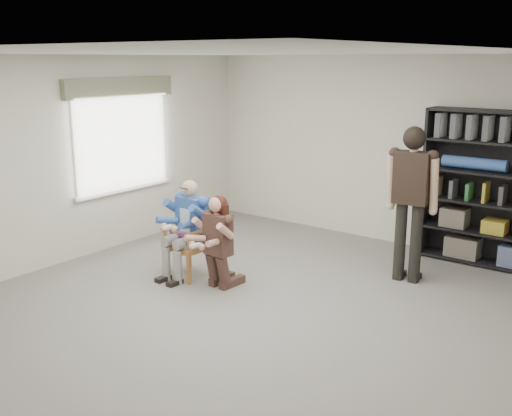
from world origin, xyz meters
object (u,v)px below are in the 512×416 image
Objects in this scene: seated_man at (188,229)px; standing_man at (410,206)px; kneeling_woman at (217,243)px; armchair at (188,240)px; bookshelf at (491,190)px.

standing_man is (2.32, 1.53, 0.33)m from seated_man.
kneeling_woman is (0.58, -0.12, -0.05)m from seated_man.
seated_man reaches higher than armchair.
bookshelf reaches higher than kneeling_woman.
kneeling_woman is at bearing -8.09° from armchair.
standing_man reaches higher than kneeling_woman.
kneeling_woman is at bearing -142.71° from standing_man.
kneeling_woman is 0.60× the size of standing_man.
bookshelf reaches higher than armchair.
bookshelf is at bearing 46.70° from armchair.
armchair is 0.84× the size of kneeling_woman.
standing_man reaches higher than seated_man.
bookshelf is 1.08× the size of standing_man.
seated_man is (0.00, 0.00, 0.15)m from armchair.
standing_man is (2.32, 1.53, 0.48)m from armchair.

